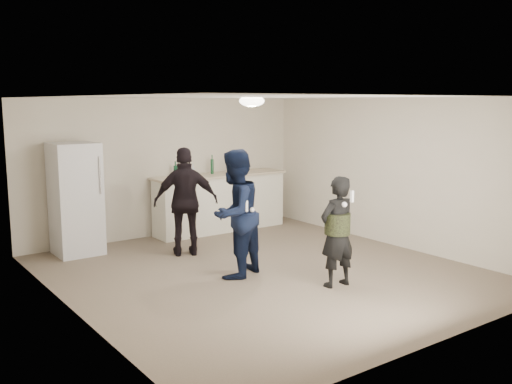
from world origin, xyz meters
TOP-DOWN VIEW (x-y plane):
  - floor at (0.00, 0.00)m, footprint 6.00×6.00m
  - ceiling at (0.00, 0.00)m, footprint 6.00×6.00m
  - wall_back at (0.00, 3.00)m, footprint 6.00×0.00m
  - wall_front at (0.00, -3.00)m, footprint 6.00×0.00m
  - wall_left at (-2.75, 0.00)m, footprint 0.00×6.00m
  - wall_right at (2.75, 0.00)m, footprint 0.00×6.00m
  - counter at (0.95, 2.67)m, footprint 2.60×0.56m
  - counter_top at (0.95, 2.67)m, footprint 2.68×0.64m
  - fridge at (-1.83, 2.60)m, footprint 0.70×0.70m
  - fridge_handle at (-1.55, 2.23)m, footprint 0.02×0.02m
  - ceiling_dome at (0.00, 0.30)m, footprint 0.36×0.36m
  - shaker at (0.38, 2.79)m, footprint 0.08×0.08m
  - man at (-0.44, 0.10)m, footprint 1.07×0.98m
  - woman at (0.41, -1.06)m, footprint 0.56×0.38m
  - camo_shorts at (0.41, -1.06)m, footprint 0.34×0.34m
  - spectator at (-0.43, 1.50)m, footprint 1.10×0.81m
  - remote_man at (-0.44, -0.18)m, footprint 0.04×0.04m
  - nunchuk_man at (-0.32, -0.15)m, footprint 0.07×0.07m
  - remote_woman at (0.41, -1.31)m, footprint 0.04×0.04m
  - nunchuk_woman at (0.31, -1.28)m, footprint 0.07×0.07m
  - bottle_cluster at (0.81, 2.69)m, footprint 1.38×0.36m

SIDE VIEW (x-z plane):
  - floor at x=0.00m, z-range 0.00..0.00m
  - counter at x=0.95m, z-range 0.00..1.05m
  - woman at x=0.41m, z-range 0.00..1.48m
  - camo_shorts at x=0.41m, z-range 0.71..0.99m
  - spectator at x=-0.43m, z-range 0.00..1.73m
  - man at x=-0.44m, z-range 0.00..1.80m
  - fridge at x=-1.83m, z-range 0.00..1.80m
  - nunchuk_man at x=-0.32m, z-range 0.95..1.01m
  - remote_man at x=-0.44m, z-range 0.98..1.12m
  - counter_top at x=0.95m, z-range 1.05..1.09m
  - nunchuk_woman at x=0.31m, z-range 1.11..1.18m
  - shaker at x=0.38m, z-range 1.09..1.26m
  - bottle_cluster at x=0.81m, z-range 1.06..1.34m
  - wall_back at x=0.00m, z-range -1.75..4.25m
  - wall_front at x=0.00m, z-range -1.75..4.25m
  - wall_left at x=-2.75m, z-range -1.75..4.25m
  - wall_right at x=2.75m, z-range -1.75..4.25m
  - remote_woman at x=0.41m, z-range 1.18..1.32m
  - fridge_handle at x=-1.55m, z-range 1.00..1.60m
  - ceiling_dome at x=0.00m, z-range 2.37..2.53m
  - ceiling at x=0.00m, z-range 2.50..2.50m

